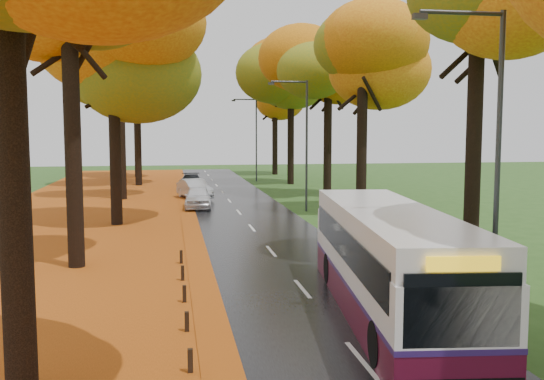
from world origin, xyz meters
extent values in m
cube|color=black|center=(0.00, 25.00, 0.02)|extent=(6.50, 90.00, 0.04)
cube|color=silver|center=(0.00, 25.00, 0.04)|extent=(0.12, 90.00, 0.01)
cube|color=#84380C|center=(-9.00, 25.00, 0.01)|extent=(12.00, 90.00, 0.02)
cube|color=#B04F12|center=(-3.05, 25.00, 0.04)|extent=(0.90, 90.00, 0.01)
cylinder|color=black|center=(-6.90, 5.50, 4.29)|extent=(0.60, 0.60, 8.58)
cylinder|color=black|center=(-7.50, 16.50, 4.58)|extent=(0.60, 0.60, 9.15)
cylinder|color=black|center=(-6.90, 26.50, 4.00)|extent=(0.60, 0.60, 8.00)
ellipsoid|color=#F1AA1A|center=(-6.90, 26.50, 9.00)|extent=(9.20, 9.20, 7.18)
cylinder|color=black|center=(-7.50, 38.50, 4.29)|extent=(0.60, 0.60, 8.58)
ellipsoid|color=#F1AA1A|center=(-7.50, 38.50, 9.65)|extent=(8.00, 8.00, 6.24)
cylinder|color=black|center=(-6.90, 49.50, 4.58)|extent=(0.60, 0.60, 9.15)
ellipsoid|color=#F1AA1A|center=(-6.90, 49.50, 10.30)|extent=(9.20, 9.20, 7.18)
cylinder|color=black|center=(-7.50, 59.50, 4.00)|extent=(0.60, 0.60, 8.00)
ellipsoid|color=#F1AA1A|center=(-7.50, 59.50, 9.00)|extent=(8.00, 8.00, 6.24)
cylinder|color=black|center=(7.50, 15.50, 4.61)|extent=(0.60, 0.60, 9.22)
cylinder|color=black|center=(6.90, 27.50, 4.10)|extent=(0.60, 0.60, 8.19)
ellipsoid|color=orange|center=(6.90, 27.50, 9.22)|extent=(9.20, 9.20, 7.18)
cylinder|color=black|center=(7.50, 37.50, 4.35)|extent=(0.60, 0.60, 8.70)
ellipsoid|color=orange|center=(7.50, 37.50, 9.79)|extent=(8.20, 8.20, 6.40)
cylinder|color=black|center=(6.90, 48.50, 4.61)|extent=(0.60, 0.60, 9.22)
ellipsoid|color=orange|center=(6.90, 48.50, 10.37)|extent=(9.20, 9.20, 7.18)
cylinder|color=black|center=(7.50, 60.50, 4.10)|extent=(0.60, 0.60, 8.19)
ellipsoid|color=orange|center=(7.50, 60.50, 9.22)|extent=(8.20, 8.20, 6.40)
cube|color=black|center=(-3.70, 6.00, 0.26)|extent=(0.11, 0.11, 0.52)
cube|color=black|center=(-3.70, 8.60, 0.26)|extent=(0.11, 0.11, 0.52)
cube|color=black|center=(-3.70, 11.20, 0.26)|extent=(0.11, 0.11, 0.52)
cube|color=black|center=(-3.70, 13.80, 0.26)|extent=(0.11, 0.11, 0.52)
cube|color=black|center=(-3.70, 16.40, 0.26)|extent=(0.11, 0.11, 0.52)
cylinder|color=#333538|center=(4.20, 8.00, 4.00)|extent=(0.14, 0.14, 8.00)
cylinder|color=#333538|center=(3.10, 8.00, 7.90)|extent=(2.20, 0.11, 0.11)
cube|color=#333538|center=(2.00, 8.00, 7.78)|extent=(0.35, 0.18, 0.14)
cylinder|color=#333538|center=(4.20, 30.00, 4.00)|extent=(0.14, 0.14, 8.00)
cylinder|color=#333538|center=(3.10, 30.00, 7.90)|extent=(2.20, 0.11, 0.11)
cube|color=#333538|center=(2.00, 30.00, 7.78)|extent=(0.35, 0.18, 0.14)
cylinder|color=#333538|center=(4.20, 52.00, 4.00)|extent=(0.14, 0.14, 8.00)
cylinder|color=#333538|center=(3.10, 52.00, 7.90)|extent=(2.20, 0.11, 0.11)
cube|color=#333538|center=(2.00, 52.00, 7.78)|extent=(0.35, 0.18, 0.14)
cube|color=#470B1F|center=(1.76, 9.13, 0.49)|extent=(3.69, 11.09, 0.89)
cube|color=silver|center=(1.76, 9.13, 1.57)|extent=(3.69, 11.09, 1.29)
cube|color=silver|center=(1.76, 9.13, 2.56)|extent=(3.62, 10.87, 0.69)
cube|color=#2D1856|center=(1.76, 9.13, 0.98)|extent=(3.71, 11.12, 0.12)
cube|color=black|center=(1.76, 9.13, 1.97)|extent=(3.62, 10.23, 0.84)
cube|color=black|center=(1.15, 3.75, 1.77)|extent=(2.17, 0.31, 1.39)
cube|color=yellow|center=(1.15, 3.75, 2.63)|extent=(1.36, 0.21, 0.28)
cylinder|color=black|center=(0.23, 5.58, 0.53)|extent=(0.39, 1.01, 0.99)
cylinder|color=black|center=(2.45, 5.32, 0.53)|extent=(0.39, 1.01, 0.99)
cylinder|color=black|center=(1.02, 12.50, 0.53)|extent=(0.39, 1.01, 0.99)
cylinder|color=black|center=(3.24, 12.24, 0.53)|extent=(0.39, 1.01, 0.99)
imported|color=silver|center=(-2.35, 32.38, 0.74)|extent=(1.85, 4.17, 1.40)
imported|color=#9DA0A5|center=(-2.35, 37.79, 0.74)|extent=(2.63, 4.52, 1.41)
imported|color=black|center=(-2.35, 44.64, 0.68)|extent=(1.85, 4.44, 1.28)
camera|label=1|loc=(-4.03, -6.25, 5.05)|focal=40.00mm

